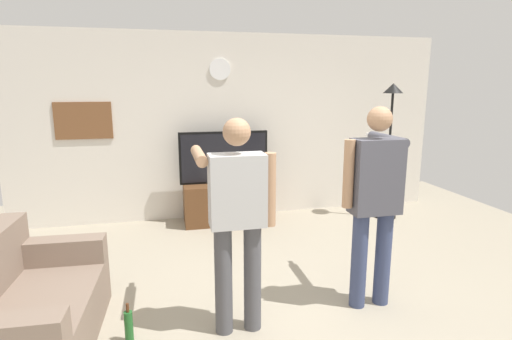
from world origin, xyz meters
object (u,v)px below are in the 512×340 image
object	(u,v)px
side_couch	(23,312)
beverage_bottle	(129,326)
television	(224,157)
floor_lamp	(391,123)
person_standing_nearer_lamp	(237,214)
framed_picture	(84,121)
tv_stand	(225,202)
wall_clock	(220,69)
person_standing_nearer_couch	(374,196)

from	to	relation	value
side_couch	beverage_bottle	size ratio (longest dim) A/B	4.60
television	side_couch	size ratio (longest dim) A/B	0.84
floor_lamp	person_standing_nearer_lamp	size ratio (longest dim) A/B	1.15
framed_picture	floor_lamp	size ratio (longest dim) A/B	0.37
tv_stand	person_standing_nearer_lamp	world-z (taller)	person_standing_nearer_lamp
person_standing_nearer_lamp	beverage_bottle	bearing A→B (deg)	179.43
framed_picture	beverage_bottle	size ratio (longest dim) A/B	2.28
side_couch	beverage_bottle	distance (m)	0.76
wall_clock	person_standing_nearer_couch	world-z (taller)	wall_clock
person_standing_nearer_lamp	side_couch	world-z (taller)	person_standing_nearer_lamp
tv_stand	person_standing_nearer_lamp	bearing A→B (deg)	-96.43
person_standing_nearer_couch	beverage_bottle	bearing A→B (deg)	-176.94
framed_picture	beverage_bottle	xyz separation A→B (m)	(0.73, -2.95, -1.35)
person_standing_nearer_lamp	side_couch	distance (m)	1.73
beverage_bottle	television	bearing A→B (deg)	66.84
person_standing_nearer_couch	tv_stand	bearing A→B (deg)	110.06
television	person_standing_nearer_couch	distance (m)	2.75
television	framed_picture	size ratio (longest dim) A/B	1.71
person_standing_nearer_couch	side_couch	xyz separation A→B (m)	(-2.82, -0.05, -0.70)
tv_stand	person_standing_nearer_lamp	size ratio (longest dim) A/B	0.68
wall_clock	beverage_bottle	world-z (taller)	wall_clock
television	person_standing_nearer_couch	world-z (taller)	person_standing_nearer_couch
television	beverage_bottle	world-z (taller)	television
television	wall_clock	distance (m)	1.26
framed_picture	person_standing_nearer_lamp	bearing A→B (deg)	-61.88
floor_lamp	person_standing_nearer_couch	xyz separation A→B (m)	(-1.46, -2.21, -0.40)
tv_stand	television	distance (m)	0.66
person_standing_nearer_couch	side_couch	size ratio (longest dim) A/B	1.19
person_standing_nearer_couch	beverage_bottle	xyz separation A→B (m)	(-2.09, -0.11, -0.88)
television	side_couch	bearing A→B (deg)	-125.60
person_standing_nearer_couch	beverage_bottle	distance (m)	2.27
floor_lamp	side_couch	bearing A→B (deg)	-152.16
person_standing_nearer_couch	side_couch	bearing A→B (deg)	-178.90
floor_lamp	beverage_bottle	bearing A→B (deg)	-146.81
person_standing_nearer_lamp	person_standing_nearer_couch	xyz separation A→B (m)	(1.23, 0.12, 0.04)
framed_picture	person_standing_nearer_lamp	size ratio (longest dim) A/B	0.43
floor_lamp	framed_picture	bearing A→B (deg)	171.61
tv_stand	beverage_bottle	size ratio (longest dim) A/B	3.60
tv_stand	side_couch	size ratio (longest dim) A/B	0.78
framed_picture	wall_clock	bearing A→B (deg)	-0.15
tv_stand	wall_clock	xyz separation A→B (m)	(0.00, 0.29, 1.89)
floor_lamp	person_standing_nearer_couch	size ratio (longest dim) A/B	1.11
tv_stand	person_standing_nearer_lamp	distance (m)	2.77
side_couch	wall_clock	bearing A→B (deg)	56.75
floor_lamp	television	bearing A→B (deg)	170.94
wall_clock	person_standing_nearer_lamp	bearing A→B (deg)	-95.81
wall_clock	beverage_bottle	distance (m)	3.77
tv_stand	floor_lamp	bearing A→B (deg)	-7.97
framed_picture	side_couch	world-z (taller)	framed_picture
person_standing_nearer_couch	wall_clock	bearing A→B (deg)	108.15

